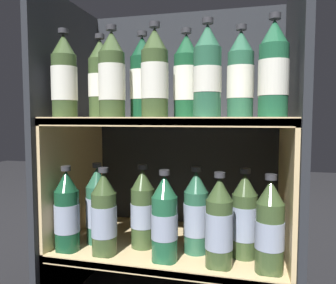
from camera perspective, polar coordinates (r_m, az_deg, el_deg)
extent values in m
cube|color=#23262B|center=(1.24, 3.02, -0.57)|extent=(0.74, 0.02, 0.98)
cube|color=#23262B|center=(1.17, -16.60, -1.04)|extent=(0.02, 0.44, 0.98)
cube|color=#23262B|center=(1.02, 20.96, -1.94)|extent=(0.02, 0.44, 0.98)
cube|color=#DBBC84|center=(1.11, 0.79, -17.36)|extent=(0.70, 0.40, 0.02)
cube|color=#DBBC84|center=(0.94, -2.04, -21.51)|extent=(0.70, 0.02, 0.03)
cube|color=#DBBC84|center=(1.27, -15.53, -19.48)|extent=(0.01, 0.40, 0.18)
cube|color=#DBBC84|center=(1.03, 0.81, 3.68)|extent=(0.70, 0.40, 0.02)
cube|color=#DBBC84|center=(0.85, -2.11, 3.53)|extent=(0.70, 0.02, 0.03)
cube|color=#DBBC84|center=(1.20, -15.72, -10.73)|extent=(0.01, 0.40, 0.58)
cube|color=#DBBC84|center=(1.06, 19.77, -12.89)|extent=(0.01, 0.40, 0.58)
cylinder|color=#384C28|center=(1.01, -17.58, 9.13)|extent=(0.07, 0.07, 0.18)
cylinder|color=silver|center=(1.01, -17.60, 9.65)|extent=(0.07, 0.07, 0.10)
cone|color=#384C28|center=(1.03, -17.74, 15.88)|extent=(0.07, 0.07, 0.06)
cylinder|color=#333338|center=(1.04, -17.79, 17.89)|extent=(0.03, 0.03, 0.01)
cylinder|color=#384C28|center=(0.94, -9.73, 9.64)|extent=(0.07, 0.07, 0.18)
cylinder|color=silver|center=(0.94, -9.73, 10.19)|extent=(0.07, 0.07, 0.10)
cone|color=#384C28|center=(0.96, -9.82, 16.85)|extent=(0.07, 0.07, 0.06)
cylinder|color=#333338|center=(0.97, -9.85, 19.00)|extent=(0.03, 0.03, 0.01)
cylinder|color=#384C28|center=(0.90, -2.33, 9.95)|extent=(0.07, 0.07, 0.18)
cylinder|color=silver|center=(0.90, -2.33, 10.52)|extent=(0.07, 0.07, 0.09)
cone|color=#384C28|center=(0.92, -2.36, 17.49)|extent=(0.07, 0.07, 0.06)
cylinder|color=#333338|center=(0.93, -2.36, 19.72)|extent=(0.03, 0.03, 0.01)
cylinder|color=#285B42|center=(0.87, 6.84, 10.11)|extent=(0.07, 0.07, 0.18)
cylinder|color=silver|center=(0.87, 6.84, 10.70)|extent=(0.07, 0.07, 0.07)
cone|color=#285B42|center=(0.89, 6.91, 17.88)|extent=(0.07, 0.07, 0.06)
cylinder|color=#333338|center=(0.90, 6.93, 20.19)|extent=(0.03, 0.03, 0.01)
cylinder|color=#1E5638|center=(0.87, 17.87, 9.97)|extent=(0.07, 0.07, 0.18)
cylinder|color=silver|center=(0.87, 17.88, 10.56)|extent=(0.07, 0.07, 0.09)
cone|color=#1E5638|center=(0.89, 18.06, 17.78)|extent=(0.07, 0.07, 0.06)
cylinder|color=#333338|center=(0.90, 18.12, 20.09)|extent=(0.03, 0.03, 0.01)
cylinder|color=#384C28|center=(1.05, -11.68, 9.07)|extent=(0.07, 0.07, 0.18)
cylinder|color=silver|center=(1.05, -11.68, 9.56)|extent=(0.07, 0.07, 0.07)
cone|color=#384C28|center=(1.07, -11.78, 15.58)|extent=(0.07, 0.07, 0.06)
cylinder|color=#333338|center=(1.07, -11.81, 17.54)|extent=(0.03, 0.03, 0.01)
cylinder|color=#144228|center=(1.00, -4.47, 9.39)|extent=(0.07, 0.07, 0.18)
cylinder|color=silver|center=(1.00, -4.48, 9.91)|extent=(0.07, 0.07, 0.09)
cone|color=#144228|center=(1.02, -4.51, 16.23)|extent=(0.07, 0.07, 0.06)
cylinder|color=#333338|center=(1.02, -4.53, 18.27)|extent=(0.03, 0.03, 0.01)
cylinder|color=#194C2D|center=(0.96, 3.19, 9.58)|extent=(0.07, 0.07, 0.18)
cylinder|color=silver|center=(0.97, 3.19, 10.11)|extent=(0.07, 0.07, 0.10)
cone|color=#194C2D|center=(0.98, 3.22, 16.64)|extent=(0.07, 0.07, 0.06)
cylinder|color=#333338|center=(0.99, 3.23, 18.75)|extent=(0.03, 0.03, 0.01)
cylinder|color=#285B42|center=(0.95, 12.48, 9.57)|extent=(0.07, 0.07, 0.18)
cylinder|color=silver|center=(0.95, 12.49, 10.12)|extent=(0.07, 0.07, 0.09)
cone|color=#285B42|center=(0.97, 12.60, 16.75)|extent=(0.07, 0.07, 0.06)
cylinder|color=#333338|center=(0.98, 12.64, 18.89)|extent=(0.03, 0.03, 0.01)
cylinder|color=#144228|center=(1.06, -17.17, -12.95)|extent=(0.07, 0.07, 0.18)
cylinder|color=#8C99B2|center=(1.05, -17.19, -12.48)|extent=(0.07, 0.07, 0.08)
cone|color=#144228|center=(1.03, -17.33, -6.46)|extent=(0.07, 0.07, 0.06)
cylinder|color=#333338|center=(1.02, -17.37, -4.40)|extent=(0.03, 0.03, 0.01)
cylinder|color=#384C28|center=(1.00, -11.06, -13.80)|extent=(0.07, 0.07, 0.18)
cylinder|color=#8C99B2|center=(1.00, -11.07, -13.30)|extent=(0.07, 0.07, 0.09)
cone|color=#384C28|center=(0.97, -11.17, -6.97)|extent=(0.07, 0.07, 0.06)
cylinder|color=#333338|center=(0.96, -11.20, -4.79)|extent=(0.03, 0.03, 0.01)
cylinder|color=#1E5638|center=(0.94, -0.62, -14.89)|extent=(0.07, 0.07, 0.18)
cylinder|color=#8C99B2|center=(0.94, -0.62, -14.37)|extent=(0.07, 0.07, 0.07)
cone|color=#1E5638|center=(0.91, -0.63, -7.65)|extent=(0.07, 0.07, 0.06)
cylinder|color=#333338|center=(0.90, -0.63, -5.33)|extent=(0.03, 0.03, 0.01)
cylinder|color=#384C28|center=(0.92, 8.87, -15.47)|extent=(0.07, 0.07, 0.18)
cylinder|color=#8C99B2|center=(0.92, 8.88, -14.93)|extent=(0.07, 0.07, 0.10)
cone|color=#384C28|center=(0.88, 8.96, -8.05)|extent=(0.07, 0.07, 0.06)
cylinder|color=#333338|center=(0.88, 8.99, -5.67)|extent=(0.03, 0.03, 0.01)
cylinder|color=#384C28|center=(0.92, 17.27, -15.64)|extent=(0.07, 0.07, 0.18)
cylinder|color=#8C99B2|center=(0.91, 17.28, -15.10)|extent=(0.07, 0.07, 0.07)
cone|color=#384C28|center=(0.88, 17.44, -8.21)|extent=(0.07, 0.07, 0.06)
cylinder|color=#333338|center=(0.88, 17.50, -5.83)|extent=(0.03, 0.03, 0.01)
cylinder|color=#285B42|center=(1.10, -12.13, -12.19)|extent=(0.07, 0.07, 0.18)
cylinder|color=#8C99B2|center=(1.10, -12.14, -11.73)|extent=(0.07, 0.07, 0.09)
cone|color=#285B42|center=(1.07, -12.24, -5.94)|extent=(0.07, 0.07, 0.06)
cylinder|color=#333338|center=(1.06, -12.27, -3.96)|extent=(0.03, 0.03, 0.01)
cylinder|color=#384C28|center=(1.04, -4.43, -13.00)|extent=(0.07, 0.07, 0.18)
cylinder|color=#8C99B2|center=(1.04, -4.43, -12.52)|extent=(0.07, 0.07, 0.07)
cone|color=#384C28|center=(1.01, -4.47, -6.43)|extent=(0.07, 0.07, 0.06)
cylinder|color=#333338|center=(1.01, -4.48, -4.34)|extent=(0.03, 0.03, 0.01)
cylinder|color=#285B42|center=(1.00, 4.89, -13.68)|extent=(0.07, 0.07, 0.18)
cylinder|color=#8C99B2|center=(1.00, 4.89, -13.18)|extent=(0.07, 0.07, 0.09)
cone|color=#285B42|center=(0.97, 4.93, -6.87)|extent=(0.07, 0.07, 0.06)
cylinder|color=#333338|center=(0.97, 4.95, -4.70)|extent=(0.03, 0.03, 0.01)
cylinder|color=#384C28|center=(0.99, 13.14, -13.98)|extent=(0.07, 0.07, 0.18)
cylinder|color=#8C99B2|center=(0.99, 13.15, -13.48)|extent=(0.07, 0.07, 0.10)
cone|color=#384C28|center=(0.96, 13.26, -7.10)|extent=(0.07, 0.07, 0.06)
cylinder|color=#333338|center=(0.96, 13.30, -4.91)|extent=(0.03, 0.03, 0.01)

